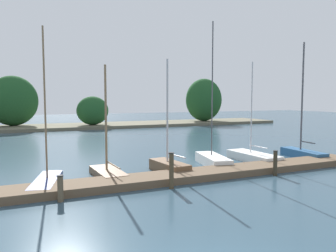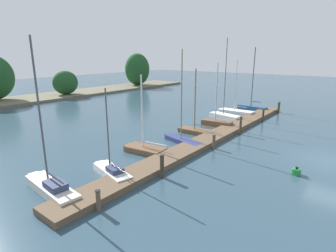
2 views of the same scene
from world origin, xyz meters
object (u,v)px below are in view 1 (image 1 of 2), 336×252
(sailboat_4, at_px, (107,171))
(mooring_piling_3, at_px, (171,170))
(sailboat_5, at_px, (168,165))
(sailboat_7, at_px, (252,156))
(sailboat_8, at_px, (301,151))
(sailboat_6, at_px, (212,159))
(mooring_piling_4, at_px, (275,163))
(mooring_piling_2, at_px, (60,188))
(sailboat_3, at_px, (47,180))

(sailboat_4, distance_m, mooring_piling_3, 3.91)
(sailboat_5, distance_m, mooring_piling_3, 3.22)
(sailboat_7, height_order, sailboat_8, sailboat_8)
(sailboat_6, xyz_separation_m, sailboat_8, (6.65, -0.46, 0.08))
(sailboat_7, distance_m, mooring_piling_4, 4.04)
(mooring_piling_3, height_order, mooring_piling_4, mooring_piling_3)
(mooring_piling_2, bearing_deg, mooring_piling_4, -0.00)
(sailboat_4, height_order, mooring_piling_2, sailboat_4)
(sailboat_5, xyz_separation_m, mooring_piling_4, (4.70, -2.92, 0.27))
(mooring_piling_4, bearing_deg, sailboat_3, 166.23)
(sailboat_6, bearing_deg, sailboat_3, 107.97)
(sailboat_3, relative_size, sailboat_8, 0.94)
(sailboat_7, xyz_separation_m, mooring_piling_2, (-12.01, -3.74, 0.23))
(sailboat_3, xyz_separation_m, sailboat_7, (12.31, 1.09, -0.00))
(sailboat_8, xyz_separation_m, mooring_piling_3, (-11.03, -3.25, 0.37))
(mooring_piling_4, bearing_deg, sailboat_5, 148.14)
(sailboat_4, distance_m, sailboat_5, 3.24)
(sailboat_3, distance_m, sailboat_4, 2.97)
(sailboat_5, xyz_separation_m, sailboat_6, (3.20, 0.75, -0.03))
(mooring_piling_4, bearing_deg, sailboat_4, 157.68)
(sailboat_3, xyz_separation_m, sailboat_5, (6.13, 0.27, 0.09))
(sailboat_4, relative_size, sailboat_7, 0.90)
(sailboat_7, bearing_deg, mooring_piling_4, 156.51)
(sailboat_6, height_order, mooring_piling_4, sailboat_6)
(sailboat_6, distance_m, sailboat_7, 2.98)
(sailboat_7, bearing_deg, mooring_piling_3, 115.41)
(sailboat_7, xyz_separation_m, mooring_piling_4, (-1.49, -3.74, 0.36))
(sailboat_5, relative_size, sailboat_7, 0.97)
(sailboat_3, distance_m, sailboat_5, 6.13)
(sailboat_5, relative_size, mooring_piling_2, 5.83)
(mooring_piling_4, bearing_deg, sailboat_7, 68.32)
(sailboat_8, bearing_deg, mooring_piling_3, 111.79)
(sailboat_3, height_order, mooring_piling_3, sailboat_3)
(sailboat_8, distance_m, mooring_piling_3, 11.51)
(sailboat_3, bearing_deg, sailboat_8, -73.75)
(sailboat_3, distance_m, mooring_piling_2, 2.68)
(mooring_piling_2, relative_size, mooring_piling_4, 0.80)
(sailboat_4, height_order, sailboat_8, sailboat_8)
(sailboat_4, distance_m, sailboat_7, 9.42)
(mooring_piling_2, bearing_deg, mooring_piling_3, -0.58)
(sailboat_6, relative_size, sailboat_7, 1.35)
(sailboat_5, distance_m, sailboat_6, 3.29)
(sailboat_5, bearing_deg, sailboat_4, 77.59)
(sailboat_3, xyz_separation_m, mooring_piling_3, (4.95, -2.70, 0.51))
(sailboat_6, height_order, sailboat_8, sailboat_6)
(sailboat_7, bearing_deg, mooring_piling_2, 105.49)
(sailboat_6, distance_m, sailboat_8, 6.67)
(sailboat_8, relative_size, mooring_piling_2, 7.36)
(sailboat_3, relative_size, mooring_piling_3, 4.47)
(sailboat_8, height_order, mooring_piling_2, sailboat_8)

